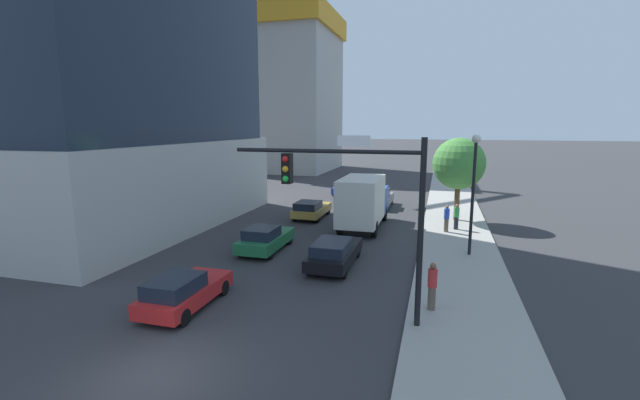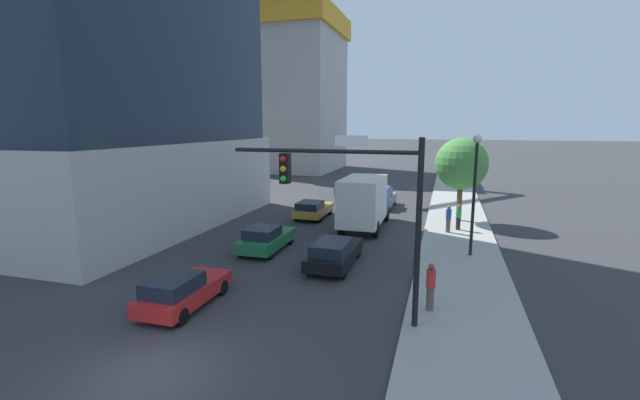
% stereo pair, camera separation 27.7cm
% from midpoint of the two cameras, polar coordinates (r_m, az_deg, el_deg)
% --- Properties ---
extents(ground_plane, '(400.00, 400.00, 0.00)m').
position_cam_midpoint_polar(ground_plane, '(13.54, -21.47, -21.14)').
color(ground_plane, '#333335').
extents(sidewalk, '(4.19, 120.00, 0.15)m').
position_cam_midpoint_polar(sidewalk, '(29.76, 18.21, -3.64)').
color(sidewalk, '#9E9B93').
rests_on(sidewalk, ground).
extents(construction_building, '(15.91, 23.95, 31.10)m').
position_cam_midpoint_polar(construction_building, '(66.91, -4.27, 15.18)').
color(construction_building, '#B2AFA8').
rests_on(construction_building, ground).
extents(traffic_light_pole, '(6.58, 0.48, 6.37)m').
position_cam_midpoint_polar(traffic_light_pole, '(14.28, 5.33, 0.86)').
color(traffic_light_pole, black).
rests_on(traffic_light_pole, sidewalk).
extents(street_lamp, '(0.44, 0.44, 6.24)m').
position_cam_midpoint_polar(street_lamp, '(22.97, 20.39, 2.76)').
color(street_lamp, black).
rests_on(street_lamp, sidewalk).
extents(street_tree, '(3.62, 3.62, 5.84)m').
position_cam_midpoint_polar(street_tree, '(31.41, 18.68, 4.59)').
color(street_tree, brown).
rests_on(street_tree, sidewalk).
extents(car_red, '(1.78, 4.15, 1.39)m').
position_cam_midpoint_polar(car_red, '(17.15, -17.56, -11.52)').
color(car_red, red).
rests_on(car_red, ground).
extents(car_green, '(1.88, 4.29, 1.41)m').
position_cam_midpoint_polar(car_green, '(23.64, -6.94, -5.16)').
color(car_green, '#1E6638').
rests_on(car_green, ground).
extents(car_gold, '(1.94, 4.32, 1.37)m').
position_cam_midpoint_polar(car_gold, '(31.51, -0.70, -1.21)').
color(car_gold, '#AD8938').
rests_on(car_gold, ground).
extents(car_black, '(1.89, 4.77, 1.38)m').
position_cam_midpoint_polar(car_black, '(20.94, 2.28, -7.03)').
color(car_black, black).
rests_on(car_black, ground).
extents(car_blue, '(1.72, 4.67, 1.39)m').
position_cam_midpoint_polar(car_blue, '(42.50, 3.92, 1.69)').
color(car_blue, '#233D9E').
rests_on(car_blue, ground).
extents(car_gray, '(1.92, 4.30, 1.55)m').
position_cam_midpoint_polar(car_gray, '(36.25, 8.55, 0.27)').
color(car_gray, slate).
rests_on(car_gray, ground).
extents(box_truck, '(2.46, 7.06, 3.52)m').
position_cam_midpoint_polar(box_truck, '(28.24, 6.30, -0.08)').
color(box_truck, '#1E4799').
rests_on(box_truck, ground).
extents(pedestrian_green_shirt, '(0.34, 0.34, 1.66)m').
position_cam_midpoint_polar(pedestrian_green_shirt, '(28.93, 18.34, -2.16)').
color(pedestrian_green_shirt, black).
rests_on(pedestrian_green_shirt, sidewalk).
extents(pedestrian_blue_shirt, '(0.34, 0.34, 1.72)m').
position_cam_midpoint_polar(pedestrian_blue_shirt, '(28.04, 17.11, -2.40)').
color(pedestrian_blue_shirt, brown).
rests_on(pedestrian_blue_shirt, sidewalk).
extents(pedestrian_red_shirt, '(0.34, 0.34, 1.79)m').
position_cam_midpoint_polar(pedestrian_red_shirt, '(16.31, 15.09, -11.11)').
color(pedestrian_red_shirt, brown).
rests_on(pedestrian_red_shirt, sidewalk).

